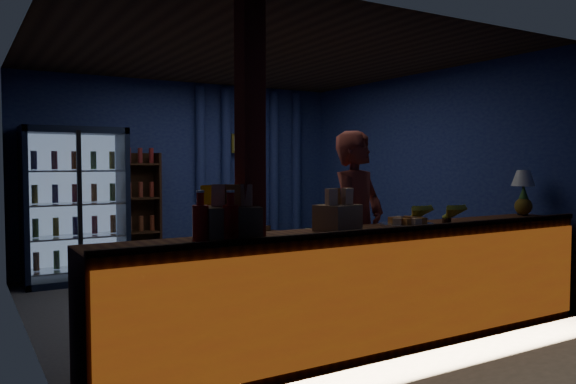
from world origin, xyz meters
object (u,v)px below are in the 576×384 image
Objects in this scene: shopkeeper at (357,229)px; table_lamp at (523,180)px; green_chair at (331,244)px; pastry_tray at (407,223)px.

shopkeeper reaches higher than table_lamp.
green_chair is at bearing 92.78° from table_lamp.
pastry_tray is at bearing -174.64° from table_lamp.
green_chair is 1.36× the size of table_lamp.
table_lamp is (1.67, 0.16, 0.33)m from pastry_tray.
table_lamp is at bearing -33.01° from shopkeeper.
table_lamp is (0.15, -3.09, 1.02)m from green_chair.
shopkeeper reaches higher than green_chair.
green_chair is at bearing 64.89° from pastry_tray.
pastry_tray is (-1.52, -3.25, 0.70)m from green_chair.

